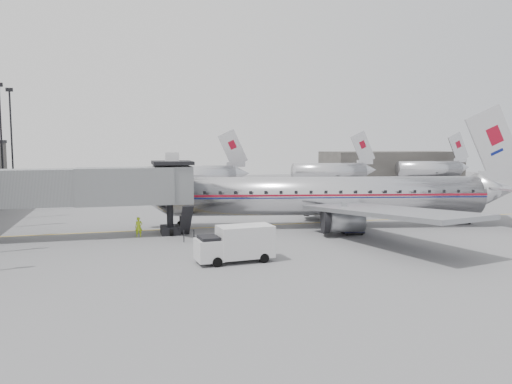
# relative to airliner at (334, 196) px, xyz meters

# --- Properties ---
(ground) EXTENTS (160.00, 160.00, 0.00)m
(ground) POSITION_rel_airliner_xyz_m (-6.07, -3.48, -2.93)
(ground) COLOR slate
(ground) RESTS_ON ground
(hangar) EXTENTS (30.00, 12.00, 6.00)m
(hangar) POSITION_rel_airliner_xyz_m (38.93, 56.52, 0.07)
(hangar) COLOR #3A3835
(hangar) RESTS_ON ground
(apron_line) EXTENTS (60.00, 0.15, 0.01)m
(apron_line) POSITION_rel_airliner_xyz_m (-3.07, 2.52, -2.93)
(apron_line) COLOR gold
(apron_line) RESTS_ON ground
(jet_bridge) EXTENTS (21.00, 6.20, 7.10)m
(jet_bridge) POSITION_rel_airliner_xyz_m (-22.73, 0.19, 1.25)
(jet_bridge) COLOR slate
(jet_bridge) RESTS_ON ground
(distant_aircraft_near) EXTENTS (16.39, 3.20, 10.26)m
(distant_aircraft_near) POSITION_rel_airliner_xyz_m (-7.86, 38.52, -0.20)
(distant_aircraft_near) COLOR silver
(distant_aircraft_near) RESTS_ON ground
(distant_aircraft_mid) EXTENTS (16.39, 3.20, 10.26)m
(distant_aircraft_mid) POSITION_rel_airliner_xyz_m (18.14, 42.52, -0.20)
(distant_aircraft_mid) COLOR silver
(distant_aircraft_mid) RESTS_ON ground
(distant_aircraft_far) EXTENTS (16.39, 3.20, 10.26)m
(distant_aircraft_far) POSITION_rel_airliner_xyz_m (42.14, 46.52, -0.20)
(distant_aircraft_far) COLOR silver
(distant_aircraft_far) RESTS_ON ground
(airliner) EXTENTS (36.45, 33.45, 11.66)m
(airliner) POSITION_rel_airliner_xyz_m (0.00, 0.00, 0.00)
(airliner) COLOR silver
(airliner) RESTS_ON ground
(service_van) EXTENTS (5.30, 2.45, 2.42)m
(service_van) POSITION_rel_airliner_xyz_m (-12.13, -11.41, -1.66)
(service_van) COLOR silver
(service_van) RESTS_ON ground
(baggage_cart_navy) EXTENTS (1.93, 1.51, 1.46)m
(baggage_cart_navy) POSITION_rel_airliner_xyz_m (-0.07, -4.05, -2.16)
(baggage_cart_navy) COLOR #0D0F34
(baggage_cart_navy) RESTS_ON ground
(baggage_cart_white) EXTENTS (2.26, 1.79, 1.69)m
(baggage_cart_white) POSITION_rel_airliner_xyz_m (12.69, -1.48, -2.03)
(baggage_cart_white) COLOR white
(baggage_cart_white) RESTS_ON ground
(ramp_worker) EXTENTS (0.62, 0.41, 1.69)m
(ramp_worker) POSITION_rel_airliner_xyz_m (-18.07, -0.60, -2.09)
(ramp_worker) COLOR #98BD16
(ramp_worker) RESTS_ON ground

